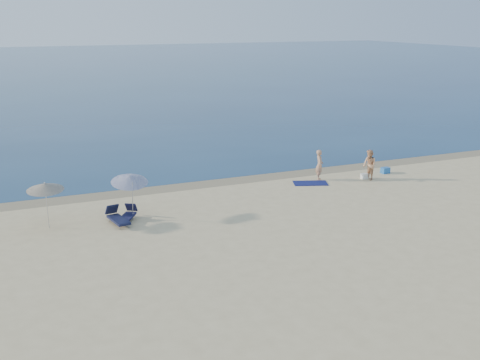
% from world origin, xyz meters
% --- Properties ---
extents(sea, '(240.00, 160.00, 0.01)m').
position_xyz_m(sea, '(0.00, 100.00, 0.00)').
color(sea, '#0C2A4C').
rests_on(sea, ground).
extents(wet_sand_strip, '(240.00, 1.60, 0.00)m').
position_xyz_m(wet_sand_strip, '(0.00, 19.40, 0.00)').
color(wet_sand_strip, '#847254').
rests_on(wet_sand_strip, ground).
extents(person_left, '(0.64, 0.74, 1.71)m').
position_xyz_m(person_left, '(3.54, 17.64, 0.86)').
color(person_left, tan).
rests_on(person_left, ground).
extents(person_right, '(0.64, 0.82, 1.68)m').
position_xyz_m(person_right, '(6.12, 16.60, 0.84)').
color(person_right, tan).
rests_on(person_right, ground).
extents(beach_towel, '(2.07, 1.58, 0.03)m').
position_xyz_m(beach_towel, '(2.73, 17.19, 0.02)').
color(beach_towel, '#0E1347').
rests_on(beach_towel, ground).
extents(white_bag, '(0.35, 0.30, 0.29)m').
position_xyz_m(white_bag, '(5.99, 16.85, 0.15)').
color(white_bag, white).
rests_on(white_bag, ground).
extents(blue_cooler, '(0.51, 0.38, 0.34)m').
position_xyz_m(blue_cooler, '(7.83, 17.41, 0.17)').
color(blue_cooler, '#2163B5').
rests_on(blue_cooler, ground).
extents(umbrella_near, '(1.74, 1.76, 2.17)m').
position_xyz_m(umbrella_near, '(-7.59, 15.33, 1.82)').
color(umbrella_near, silver).
rests_on(umbrella_near, ground).
extents(umbrella_far, '(1.88, 1.89, 2.10)m').
position_xyz_m(umbrella_far, '(-11.17, 15.52, 1.82)').
color(umbrella_far, silver).
rests_on(umbrella_far, ground).
extents(lounger_left, '(0.83, 1.76, 0.74)m').
position_xyz_m(lounger_left, '(-8.33, 14.79, 0.27)').
color(lounger_left, '#121633').
rests_on(lounger_left, ground).
extents(lounger_right, '(1.21, 1.55, 0.67)m').
position_xyz_m(lounger_right, '(-7.82, 15.04, 0.24)').
color(lounger_right, '#141638').
rests_on(lounger_right, ground).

